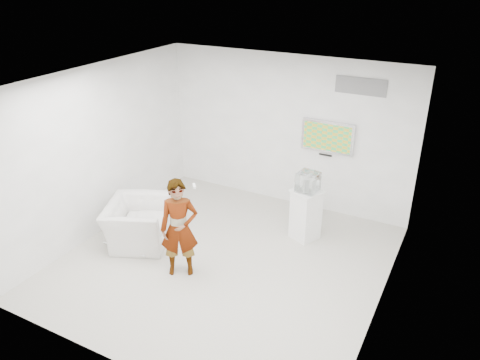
{
  "coord_description": "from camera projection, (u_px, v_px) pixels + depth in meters",
  "views": [
    {
      "loc": [
        3.24,
        -5.59,
        4.52
      ],
      "look_at": [
        -0.02,
        0.6,
        1.24
      ],
      "focal_mm": 35.0,
      "sensor_mm": 36.0,
      "label": 1
    }
  ],
  "objects": [
    {
      "name": "room",
      "position": [
        223.0,
        179.0,
        7.12
      ],
      "size": [
        5.01,
        5.01,
        3.0
      ],
      "color": "#ADA89F",
      "rests_on": "ground"
    },
    {
      "name": "armchair",
      "position": [
        138.0,
        223.0,
        8.16
      ],
      "size": [
        1.38,
        1.45,
        0.75
      ],
      "primitive_type": "imported",
      "rotation": [
        0.0,
        0.0,
        1.98
      ],
      "color": "silver",
      "rests_on": "room"
    },
    {
      "name": "floor_uplight",
      "position": [
        316.0,
        209.0,
        9.11
      ],
      "size": [
        0.2,
        0.2,
        0.26
      ],
      "primitive_type": "cylinder",
      "rotation": [
        0.0,
        0.0,
        -0.23
      ],
      "color": "silver",
      "rests_on": "room"
    },
    {
      "name": "console",
      "position": [
        308.0,
        185.0,
        7.99
      ],
      "size": [
        0.1,
        0.17,
        0.22
      ],
      "primitive_type": "cube",
      "rotation": [
        0.0,
        0.0,
        -0.3
      ],
      "color": "white",
      "rests_on": "pedestal"
    },
    {
      "name": "person",
      "position": [
        179.0,
        228.0,
        7.16
      ],
      "size": [
        0.7,
        0.63,
        1.61
      ],
      "primitive_type": "imported",
      "rotation": [
        0.0,
        0.0,
        0.53
      ],
      "color": "silver",
      "rests_on": "room"
    },
    {
      "name": "vitrine",
      "position": [
        308.0,
        182.0,
        7.96
      ],
      "size": [
        0.37,
        0.37,
        0.34
      ],
      "primitive_type": "cube",
      "rotation": [
        0.0,
        0.0,
        -0.12
      ],
      "color": "white",
      "rests_on": "pedestal"
    },
    {
      "name": "pedestal",
      "position": [
        306.0,
        214.0,
        8.23
      ],
      "size": [
        0.6,
        0.6,
        0.94
      ],
      "primitive_type": "cube",
      "rotation": [
        0.0,
        0.0,
        -0.42
      ],
      "color": "white",
      "rests_on": "room"
    },
    {
      "name": "tv",
      "position": [
        328.0,
        137.0,
        8.71
      ],
      "size": [
        1.0,
        0.08,
        0.6
      ],
      "primitive_type": "cube",
      "color": "silver",
      "rests_on": "room"
    },
    {
      "name": "logo_decal",
      "position": [
        361.0,
        86.0,
        8.1
      ],
      "size": [
        0.9,
        0.02,
        0.3
      ],
      "primitive_type": "cube",
      "color": "slate",
      "rests_on": "room"
    },
    {
      "name": "wii_remote",
      "position": [
        194.0,
        186.0,
        7.03
      ],
      "size": [
        0.12,
        0.13,
        0.04
      ],
      "primitive_type": "cube",
      "rotation": [
        0.0,
        0.0,
        0.67
      ],
      "color": "white",
      "rests_on": "person"
    }
  ]
}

